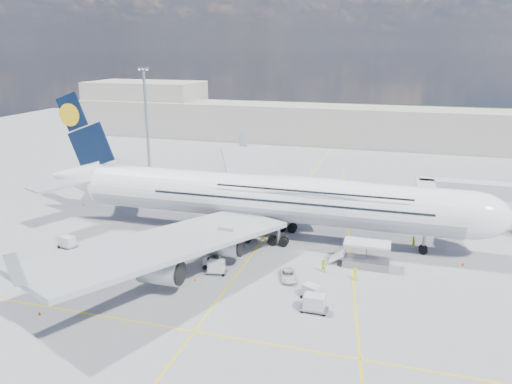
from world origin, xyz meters
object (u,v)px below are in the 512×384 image
(cargo_loader, at_px, (365,258))
(light_mast, at_px, (146,119))
(crew_tug, at_px, (174,263))
(cone_tail, at_px, (83,205))
(catering_truck_outer, at_px, (253,169))
(service_van, at_px, (288,275))
(cone_wing_right_outer, at_px, (39,313))
(catering_truck_inner, at_px, (249,184))
(dolly_nose_near, at_px, (314,303))
(dolly_row_c, at_px, (216,267))
(airliner, at_px, (267,197))
(dolly_back, at_px, (67,242))
(dolly_row_b, at_px, (187,252))
(crew_van, at_px, (355,274))
(crew_nose, at_px, (414,242))
(crew_wing, at_px, (213,248))
(jet_bridge, at_px, (455,193))
(dolly_row_a, at_px, (137,246))
(baggage_tug, at_px, (213,264))
(cone_wing_right_inner, at_px, (195,279))
(crew_loader, at_px, (324,266))
(cone_wing_left_outer, at_px, (253,200))
(cone_nose, at_px, (463,264))
(cone_wing_left_inner, at_px, (216,209))

(cargo_loader, height_order, light_mast, light_mast)
(crew_tug, distance_m, cone_tail, 36.89)
(light_mast, relative_size, catering_truck_outer, 3.73)
(service_van, height_order, cone_wing_right_outer, service_van)
(catering_truck_inner, bearing_deg, catering_truck_outer, 102.48)
(dolly_nose_near, bearing_deg, dolly_row_c, 157.50)
(dolly_row_c, relative_size, cone_wing_right_outer, 6.82)
(airliner, xyz_separation_m, catering_truck_inner, (-10.69, 24.61, -5.17))
(catering_truck_inner, relative_size, catering_truck_outer, 0.88)
(cargo_loader, relative_size, dolly_back, 2.57)
(airliner, xyz_separation_m, dolly_row_b, (-9.74, -10.39, -6.49))
(airliner, xyz_separation_m, crew_van, (15.65, -12.00, -6.01))
(crew_nose, distance_m, crew_wing, 31.43)
(jet_bridge, relative_size, dolly_row_a, 6.57)
(baggage_tug, relative_size, cone_wing_right_outer, 6.78)
(dolly_row_b, bearing_deg, service_van, -3.48)
(jet_bridge, relative_size, dolly_row_c, 5.78)
(light_mast, height_order, crew_nose, light_mast)
(cone_wing_right_inner, bearing_deg, dolly_row_a, 152.07)
(dolly_row_b, height_order, cone_wing_right_inner, cone_wing_right_inner)
(dolly_row_a, bearing_deg, crew_tug, -46.47)
(light_mast, xyz_separation_m, crew_loader, (51.44, -45.93, -12.21))
(catering_truck_inner, height_order, crew_loader, catering_truck_inner)
(crew_van, height_order, cone_wing_right_inner, crew_van)
(jet_bridge, bearing_deg, dolly_nose_near, -118.42)
(catering_truck_outer, bearing_deg, dolly_row_a, -81.80)
(crew_loader, xyz_separation_m, cone_tail, (-50.50, 16.71, -0.76))
(cone_wing_left_outer, relative_size, cone_wing_right_outer, 1.16)
(service_van, xyz_separation_m, crew_wing, (-12.94, 5.27, 0.31))
(cone_nose, xyz_separation_m, cone_wing_left_outer, (-38.13, 21.06, -0.01))
(jet_bridge, bearing_deg, cargo_loader, -125.75)
(dolly_row_a, bearing_deg, cone_wing_right_inner, -47.75)
(service_van, height_order, cone_wing_right_inner, service_van)
(dolly_row_a, xyz_separation_m, dolly_row_b, (7.74, 1.35, -0.49))
(dolly_nose_near, xyz_separation_m, cone_wing_left_outer, (-19.71, 39.95, -0.88))
(dolly_row_a, xyz_separation_m, crew_tug, (8.09, -4.06, 0.07))
(jet_bridge, height_order, crew_loader, jet_bridge)
(dolly_back, relative_size, baggage_tug, 1.02)
(jet_bridge, bearing_deg, dolly_back, -157.24)
(crew_nose, bearing_deg, light_mast, 109.57)
(dolly_row_b, height_order, crew_tug, crew_tug)
(airliner, height_order, catering_truck_outer, airliner)
(cone_nose, bearing_deg, crew_nose, 143.87)
(baggage_tug, height_order, cone_wing_left_inner, baggage_tug)
(catering_truck_outer, bearing_deg, dolly_row_c, -66.04)
(light_mast, height_order, dolly_back, light_mast)
(dolly_row_b, distance_m, cone_wing_left_inner, 20.96)
(dolly_row_c, bearing_deg, catering_truck_outer, 91.91)
(service_van, xyz_separation_m, crew_loader, (4.26, 3.54, 0.39))
(light_mast, xyz_separation_m, crew_wing, (34.25, -44.19, -12.30))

